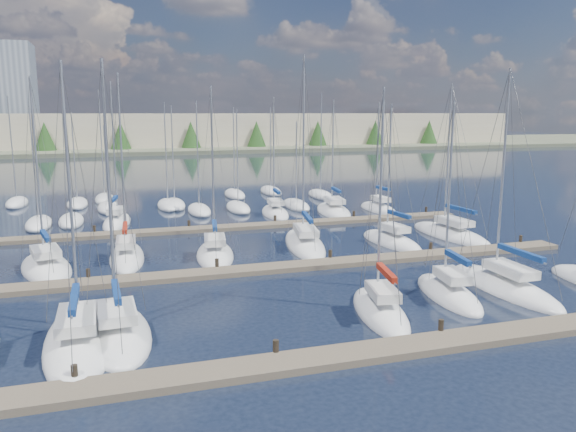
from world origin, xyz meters
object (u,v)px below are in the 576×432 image
object	(u,v)px
sailboat_e	(448,293)
sailboat_r	(379,209)
sailboat_n	(117,222)
sailboat_j	(215,254)
sailboat_k	(305,243)
sailboat_l	(391,241)
sailboat_p	(275,213)
sailboat_q	(333,211)
sailboat_i	(127,257)
sailboat_d	(380,311)
sailboat_c	(118,333)
sailboat_m	(450,234)
sailboat_h	(46,267)
sailboat_f	(504,286)
sailboat_b	(79,340)

from	to	relation	value
sailboat_e	sailboat_r	bearing A→B (deg)	80.45
sailboat_n	sailboat_j	bearing A→B (deg)	-56.67
sailboat_k	sailboat_l	bearing A→B (deg)	-0.46
sailboat_r	sailboat_p	size ratio (longest dim) A/B	0.96
sailboat_q	sailboat_k	size ratio (longest dim) A/B	0.80
sailboat_r	sailboat_k	distance (m)	17.94
sailboat_q	sailboat_i	xyz separation A→B (m)	(-21.18, -13.33, 0.02)
sailboat_j	sailboat_d	bearing A→B (deg)	-58.36
sailboat_j	sailboat_c	size ratio (longest dim) A/B	0.96
sailboat_q	sailboat_m	size ratio (longest dim) A/B	0.92
sailboat_j	sailboat_r	bearing A→B (deg)	43.43
sailboat_h	sailboat_c	bearing A→B (deg)	-84.23
sailboat_i	sailboat_c	size ratio (longest dim) A/B	1.03
sailboat_m	sailboat_e	xyz separation A→B (m)	(-9.12, -13.80, 0.02)
sailboat_d	sailboat_e	distance (m)	5.21
sailboat_e	sailboat_h	bearing A→B (deg)	159.30
sailboat_h	sailboat_l	size ratio (longest dim) A/B	1.14
sailboat_q	sailboat_e	bearing A→B (deg)	-89.84
sailboat_f	sailboat_d	bearing A→B (deg)	-169.05
sailboat_h	sailboat_b	bearing A→B (deg)	-91.27
sailboat_n	sailboat_p	bearing A→B (deg)	10.45
sailboat_h	sailboat_d	size ratio (longest dim) A/B	1.08
sailboat_f	sailboat_b	size ratio (longest dim) A/B	1.02
sailboat_j	sailboat_k	bearing A→B (deg)	18.70
sailboat_i	sailboat_h	bearing A→B (deg)	-164.01
sailboat_f	sailboat_e	bearing A→B (deg)	-176.64
sailboat_h	sailboat_j	xyz separation A→B (m)	(11.32, 0.11, 0.01)
sailboat_q	sailboat_m	distance (m)	14.47
sailboat_f	sailboat_q	xyz separation A→B (m)	(0.04, 27.12, -0.01)
sailboat_l	sailboat_i	size ratio (longest dim) A/B	0.85
sailboat_h	sailboat_r	distance (m)	34.38
sailboat_j	sailboat_f	bearing A→B (deg)	-31.59
sailboat_j	sailboat_b	world-z (taller)	sailboat_b
sailboat_f	sailboat_d	xyz separation A→B (m)	(-8.90, -1.65, 0.01)
sailboat_p	sailboat_i	distance (m)	20.57
sailboat_q	sailboat_e	distance (m)	27.60
sailboat_r	sailboat_c	xyz separation A→B (m)	(-26.94, -27.32, -0.02)
sailboat_f	sailboat_n	size ratio (longest dim) A/B	0.98
sailboat_e	sailboat_f	bearing A→B (deg)	11.74
sailboat_f	sailboat_j	world-z (taller)	sailboat_f
sailboat_q	sailboat_n	bearing A→B (deg)	-172.66
sailboat_f	sailboat_p	distance (m)	28.51
sailboat_k	sailboat_p	bearing A→B (deg)	93.87
sailboat_p	sailboat_c	world-z (taller)	sailboat_c
sailboat_m	sailboat_e	world-z (taller)	sailboat_m
sailboat_k	sailboat_f	bearing A→B (deg)	-50.86
sailboat_q	sailboat_c	size ratio (longest dim) A/B	0.92
sailboat_k	sailboat_b	distance (m)	21.81
sailboat_i	sailboat_e	bearing A→B (deg)	-36.88
sailboat_j	sailboat_i	bearing A→B (deg)	177.67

